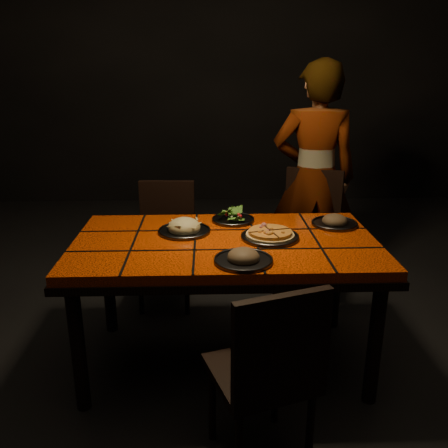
{
  "coord_description": "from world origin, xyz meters",
  "views": [
    {
      "loc": [
        -0.09,
        -2.36,
        1.62
      ],
      "look_at": [
        -0.01,
        0.05,
        0.82
      ],
      "focal_mm": 38.0,
      "sensor_mm": 36.0,
      "label": 1
    }
  ],
  "objects_px": {
    "plate_pizza": "(270,235)",
    "chair_far_left": "(166,235)",
    "diner": "(314,178)",
    "plate_pasta": "(184,228)",
    "chair_near": "(269,369)",
    "dining_table": "(225,253)",
    "chair_far_right": "(309,225)"
  },
  "relations": [
    {
      "from": "diner",
      "to": "chair_near",
      "type": "bearing_deg",
      "value": 78.95
    },
    {
      "from": "chair_near",
      "to": "plate_pizza",
      "type": "xyz_separation_m",
      "value": [
        0.09,
        0.78,
        0.28
      ]
    },
    {
      "from": "dining_table",
      "to": "chair_far_left",
      "type": "relative_size",
      "value": 1.88
    },
    {
      "from": "chair_far_left",
      "to": "diner",
      "type": "bearing_deg",
      "value": 15.15
    },
    {
      "from": "diner",
      "to": "plate_pizza",
      "type": "height_order",
      "value": "diner"
    },
    {
      "from": "diner",
      "to": "plate_pizza",
      "type": "xyz_separation_m",
      "value": [
        -0.46,
        -1.03,
        -0.07
      ]
    },
    {
      "from": "chair_near",
      "to": "chair_far_right",
      "type": "xyz_separation_m",
      "value": [
        0.5,
        1.67,
        0.03
      ]
    },
    {
      "from": "chair_near",
      "to": "diner",
      "type": "height_order",
      "value": "diner"
    },
    {
      "from": "dining_table",
      "to": "chair_far_right",
      "type": "height_order",
      "value": "chair_far_right"
    },
    {
      "from": "plate_pasta",
      "to": "chair_near",
      "type": "bearing_deg",
      "value": -67.73
    },
    {
      "from": "chair_near",
      "to": "plate_pizza",
      "type": "bearing_deg",
      "value": -115.52
    },
    {
      "from": "diner",
      "to": "dining_table",
      "type": "bearing_deg",
      "value": 62.02
    },
    {
      "from": "chair_far_right",
      "to": "plate_pizza",
      "type": "relative_size",
      "value": 2.9
    },
    {
      "from": "chair_near",
      "to": "plate_pasta",
      "type": "height_order",
      "value": "chair_near"
    },
    {
      "from": "diner",
      "to": "plate_pasta",
      "type": "distance_m",
      "value": 1.3
    },
    {
      "from": "chair_near",
      "to": "dining_table",
      "type": "bearing_deg",
      "value": -98.12
    },
    {
      "from": "chair_near",
      "to": "diner",
      "type": "distance_m",
      "value": 1.93
    },
    {
      "from": "dining_table",
      "to": "plate_pasta",
      "type": "height_order",
      "value": "plate_pasta"
    },
    {
      "from": "chair_far_right",
      "to": "plate_pizza",
      "type": "distance_m",
      "value": 1.0
    },
    {
      "from": "dining_table",
      "to": "chair_near",
      "type": "xyz_separation_m",
      "value": [
        0.14,
        -0.78,
        -0.18
      ]
    },
    {
      "from": "chair_far_left",
      "to": "plate_pasta",
      "type": "distance_m",
      "value": 0.75
    },
    {
      "from": "chair_far_left",
      "to": "plate_pasta",
      "type": "relative_size",
      "value": 2.98
    },
    {
      "from": "dining_table",
      "to": "plate_pizza",
      "type": "bearing_deg",
      "value": 1.75
    },
    {
      "from": "plate_pizza",
      "to": "chair_far_left",
      "type": "bearing_deg",
      "value": 128.22
    },
    {
      "from": "chair_far_left",
      "to": "plate_pizza",
      "type": "height_order",
      "value": "chair_far_left"
    },
    {
      "from": "chair_near",
      "to": "diner",
      "type": "relative_size",
      "value": 0.51
    },
    {
      "from": "chair_far_left",
      "to": "plate_pasta",
      "type": "bearing_deg",
      "value": -73.8
    },
    {
      "from": "diner",
      "to": "plate_pasta",
      "type": "relative_size",
      "value": 5.82
    },
    {
      "from": "chair_far_left",
      "to": "plate_pizza",
      "type": "xyz_separation_m",
      "value": [
        0.62,
        -0.79,
        0.27
      ]
    },
    {
      "from": "chair_near",
      "to": "plate_pasta",
      "type": "distance_m",
      "value": 1.01
    },
    {
      "from": "dining_table",
      "to": "plate_pasta",
      "type": "relative_size",
      "value": 5.61
    },
    {
      "from": "dining_table",
      "to": "chair_far_right",
      "type": "distance_m",
      "value": 1.11
    }
  ]
}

